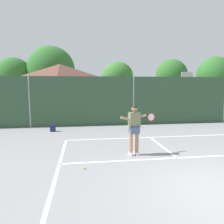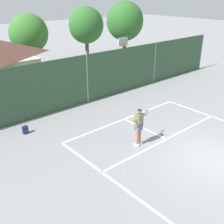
% 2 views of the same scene
% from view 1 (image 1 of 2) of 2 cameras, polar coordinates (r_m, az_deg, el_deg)
% --- Properties ---
extents(ground_plane, '(120.00, 120.00, 0.00)m').
position_cam_1_polar(ground_plane, '(6.03, 27.98, -18.85)').
color(ground_plane, gray).
extents(court_markings, '(8.30, 11.10, 0.01)m').
position_cam_1_polar(court_markings, '(6.51, 24.50, -16.65)').
color(court_markings, white).
rests_on(court_markings, ground).
extents(chainlink_fence, '(26.09, 0.09, 3.29)m').
position_cam_1_polar(chainlink_fence, '(13.77, 5.84, 3.03)').
color(chainlink_fence, '#2D4C33').
rests_on(chainlink_fence, ground).
extents(basketball_hoop, '(0.90, 0.67, 3.55)m').
position_cam_1_polar(basketball_hoop, '(16.72, 19.58, 5.93)').
color(basketball_hoop, yellow).
rests_on(basketball_hoop, ground).
extents(clubhouse_building, '(7.14, 4.33, 4.31)m').
position_cam_1_polar(clubhouse_building, '(17.97, -13.82, 5.95)').
color(clubhouse_building, beige).
rests_on(clubhouse_building, ground).
extents(treeline_backdrop, '(25.61, 4.27, 6.50)m').
position_cam_1_polar(treeline_backdrop, '(22.57, 0.49, 10.30)').
color(treeline_backdrop, brown).
rests_on(treeline_backdrop, ground).
extents(tennis_player, '(1.41, 0.43, 1.85)m').
position_cam_1_polar(tennis_player, '(7.74, 6.13, -3.68)').
color(tennis_player, silver).
rests_on(tennis_player, ground).
extents(tennis_ball, '(0.07, 0.07, 0.07)m').
position_cam_1_polar(tennis_ball, '(6.77, -7.63, -14.84)').
color(tennis_ball, '#CCE033').
rests_on(tennis_ball, ground).
extents(backpack_navy, '(0.29, 0.26, 0.46)m').
position_cam_1_polar(backpack_navy, '(12.27, -15.80, -4.22)').
color(backpack_navy, navy).
rests_on(backpack_navy, ground).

